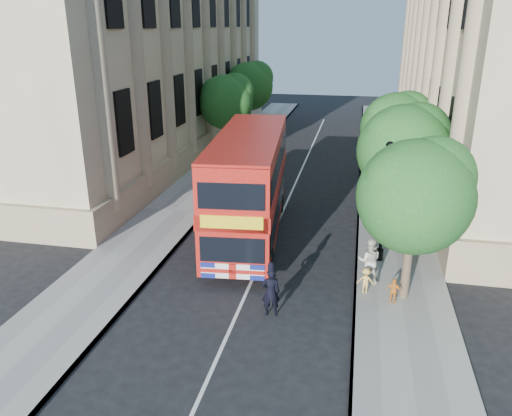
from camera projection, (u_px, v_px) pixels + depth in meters
The scene contains 16 objects.
ground at pixel (231, 326), 16.85m from camera, with size 120.00×120.00×0.00m, color black.
pavement_right at pixel (393, 227), 24.92m from camera, with size 3.50×80.00×0.12m, color gray.
pavement_left at pixel (175, 211), 27.12m from camera, with size 3.50×80.00×0.12m, color gray.
building_left at pixel (134, 33), 38.43m from camera, with size 12.00×38.00×18.00m, color tan.
tree_right_near at pixel (417, 191), 17.05m from camera, with size 4.00×4.00×6.08m.
tree_right_mid at pixel (405, 146), 22.50m from camera, with size 4.20×4.20×6.37m.
tree_right_far at pixel (397, 124), 28.06m from camera, with size 4.00×4.00×6.15m.
tree_left_far at pixel (226, 99), 36.70m from camera, with size 4.00×4.00×6.30m.
tree_left_back at pixel (250, 84), 43.96m from camera, with size 4.20×4.20×6.65m.
lamp_post at pixel (384, 207), 20.54m from camera, with size 0.32×0.32×5.16m.
double_decker_bus at pixel (249, 183), 23.09m from camera, with size 3.77×10.77×4.88m.
box_van at pixel (251, 173), 29.94m from camera, with size 1.82×4.42×2.52m.
police_constable at pixel (271, 292), 17.24m from camera, with size 0.65×0.43×1.78m, color black.
woman_pedestrian at pixel (369, 261), 19.23m from camera, with size 0.89×0.69×1.82m, color beige.
child_a at pixel (394, 291), 17.88m from camera, with size 0.57×0.24×0.97m, color orange.
child_b at pixel (366, 280), 18.59m from camera, with size 0.65×0.37×1.00m, color gold.
Camera 1 is at (3.75, -13.96, 9.58)m, focal length 35.00 mm.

